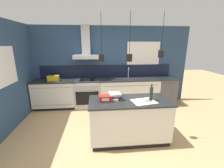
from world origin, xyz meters
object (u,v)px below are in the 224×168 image
(dishwasher, at_px, (165,91))
(yellow_toolbox, at_px, (53,78))
(oven_range, at_px, (88,93))
(book_stack, at_px, (115,96))
(bottle_on_island, at_px, (151,93))
(red_supply_box, at_px, (105,98))

(dishwasher, height_order, yellow_toolbox, yellow_toolbox)
(oven_range, xyz_separation_m, dishwasher, (2.66, 0.00, 0.00))
(book_stack, distance_m, yellow_toolbox, 2.46)
(bottle_on_island, bearing_deg, yellow_toolbox, 142.13)
(oven_range, distance_m, yellow_toolbox, 1.18)
(bottle_on_island, bearing_deg, book_stack, 166.36)
(oven_range, height_order, red_supply_box, red_supply_box)
(dishwasher, xyz_separation_m, yellow_toolbox, (-3.71, 0.00, 0.54))
(oven_range, bearing_deg, red_supply_box, -75.66)
(red_supply_box, bearing_deg, yellow_toolbox, 129.07)
(bottle_on_island, relative_size, book_stack, 0.95)
(oven_range, relative_size, red_supply_box, 3.76)
(dishwasher, relative_size, red_supply_box, 3.76)
(book_stack, xyz_separation_m, red_supply_box, (-0.21, -0.14, -0.00))
(book_stack, bearing_deg, oven_range, 111.56)
(oven_range, height_order, dishwasher, same)
(dishwasher, relative_size, yellow_toolbox, 2.68)
(dishwasher, bearing_deg, red_supply_box, -139.14)
(dishwasher, distance_m, book_stack, 2.68)
(dishwasher, distance_m, yellow_toolbox, 3.75)
(bottle_on_island, distance_m, yellow_toolbox, 3.13)
(bottle_on_island, bearing_deg, red_supply_box, 177.60)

